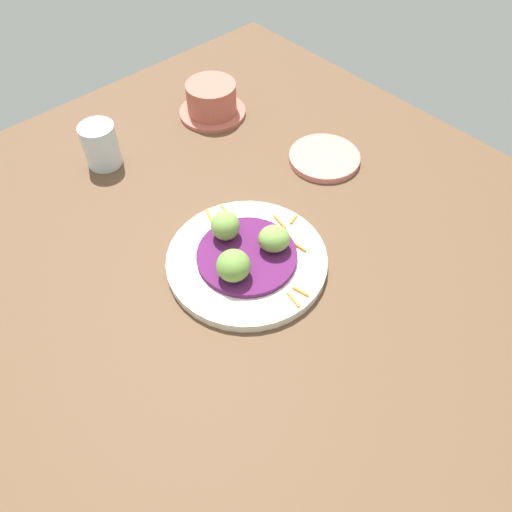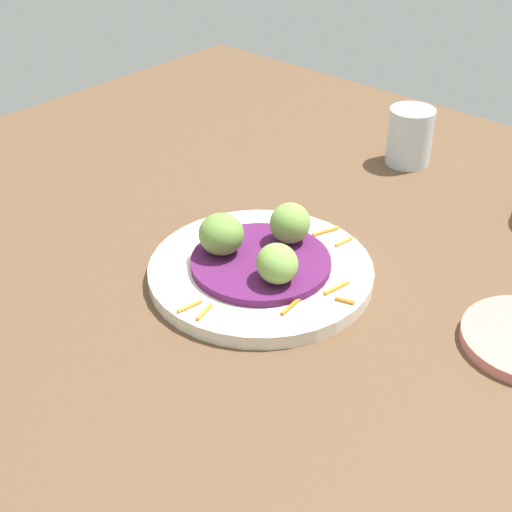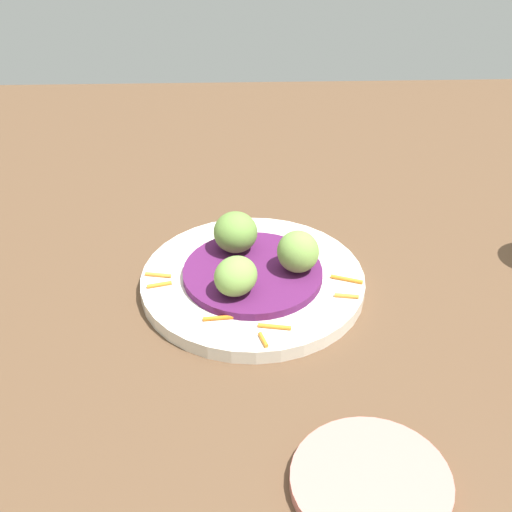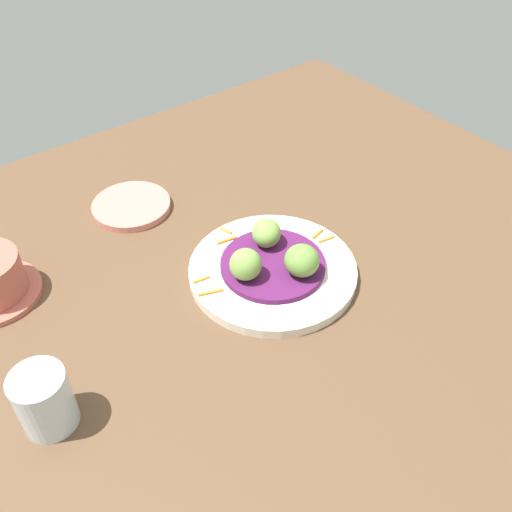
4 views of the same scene
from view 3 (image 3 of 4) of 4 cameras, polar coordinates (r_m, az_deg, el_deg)
table_surface at (r=80.53cm, az=-0.34°, el=-1.41°), size 110.00×110.00×2.00cm
main_plate at (r=76.35cm, az=0.03°, el=-2.08°), size 23.52×23.52×1.49cm
cabbage_bed at (r=75.65cm, az=0.03°, el=-1.36°), size 14.62×14.62×0.87cm
carrot_garnish at (r=72.31cm, az=-0.18°, el=-3.54°), size 22.71×12.02×0.40cm
guac_scoop_left at (r=74.34cm, az=3.32°, el=0.35°), size 5.73×5.67×4.44cm
guac_scoop_center at (r=77.21cm, az=-1.63°, el=1.80°), size 5.70×5.74×4.37cm
guac_scoop_right at (r=71.25cm, az=-1.61°, el=-1.60°), size 6.06×6.16×3.87cm
side_plate_small at (r=58.79cm, az=9.03°, el=-17.21°), size 12.50×12.50×1.12cm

